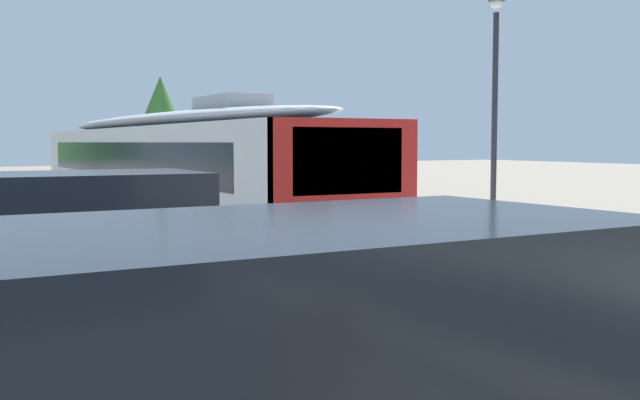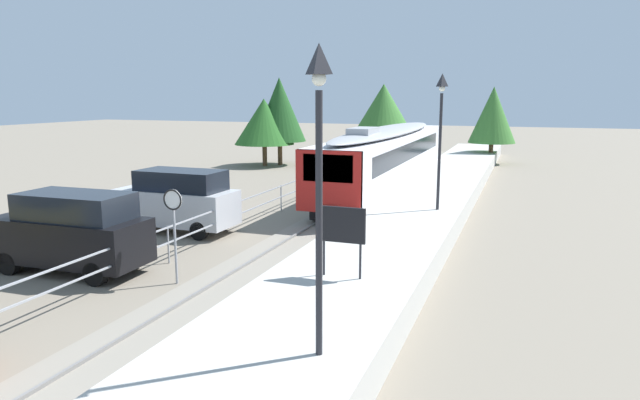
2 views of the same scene
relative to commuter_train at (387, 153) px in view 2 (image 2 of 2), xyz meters
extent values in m
plane|color=slate|center=(-3.00, -6.48, -2.15)|extent=(160.00, 160.00, 0.00)
cube|color=gray|center=(0.00, -6.48, -2.12)|extent=(3.20, 60.00, 0.06)
cube|color=slate|center=(-0.72, -6.48, -2.05)|extent=(0.08, 60.00, 0.08)
cube|color=slate|center=(0.72, -6.48, -2.05)|extent=(0.08, 60.00, 0.08)
cube|color=silver|center=(0.00, 0.11, -0.18)|extent=(2.80, 20.62, 2.55)
cube|color=red|center=(0.00, -10.10, -0.18)|extent=(2.80, 0.24, 2.55)
cube|color=black|center=(0.00, -10.18, 0.38)|extent=(2.13, 0.08, 1.12)
cube|color=black|center=(0.00, 0.11, 0.22)|extent=(2.82, 17.32, 0.92)
ellipsoid|color=#9EA0A5|center=(0.00, 0.11, 1.27)|extent=(2.69, 19.79, 0.44)
cube|color=#9EA0A5|center=(0.00, -5.05, 1.55)|extent=(1.10, 2.20, 0.36)
cube|color=#EAE5C6|center=(0.00, -10.17, -1.18)|extent=(1.00, 0.10, 0.20)
cube|color=black|center=(0.00, -7.80, -1.73)|extent=(2.24, 3.20, 0.55)
cube|color=black|center=(0.00, 8.01, -1.73)|extent=(2.24, 3.20, 0.55)
cube|color=#B7B5AD|center=(3.25, -6.48, -1.70)|extent=(3.90, 60.00, 0.90)
cylinder|color=#232328|center=(4.25, -22.72, 1.05)|extent=(0.12, 0.12, 4.60)
pyramid|color=#232328|center=(4.25, -22.72, 3.85)|extent=(0.34, 0.34, 0.50)
sphere|color=silver|center=(4.25, -22.72, 3.53)|extent=(0.24, 0.24, 0.24)
cylinder|color=#232328|center=(4.25, -9.00, 1.05)|extent=(0.12, 0.12, 4.60)
pyramid|color=#232328|center=(4.25, -9.00, 3.85)|extent=(0.34, 0.34, 0.50)
sphere|color=silver|center=(4.25, -9.00, 3.53)|extent=(0.24, 0.24, 0.24)
cylinder|color=#232328|center=(2.81, -18.46, -0.80)|extent=(0.06, 0.06, 0.90)
cylinder|color=#232328|center=(3.77, -18.46, -0.80)|extent=(0.06, 0.06, 0.90)
cube|color=black|center=(3.29, -18.46, 0.10)|extent=(1.20, 0.08, 0.90)
cylinder|color=#9EA0A5|center=(-1.88, -18.12, -1.05)|extent=(0.07, 0.07, 2.20)
cylinder|color=white|center=(-1.88, -18.14, 0.35)|extent=(0.60, 0.03, 0.60)
torus|color=black|center=(-1.88, -18.16, 0.35)|extent=(0.61, 0.05, 0.61)
cube|color=#9EA0A5|center=(-3.30, -16.48, -0.95)|extent=(0.05, 36.00, 0.05)
cube|color=#9EA0A5|center=(-3.30, -16.48, -1.46)|extent=(0.05, 36.00, 0.05)
cylinder|color=#9EA0A5|center=(-3.30, -16.48, -1.52)|extent=(0.06, 0.06, 1.25)
cylinder|color=#9EA0A5|center=(-3.30, -7.48, -1.52)|extent=(0.06, 0.06, 1.25)
cylinder|color=#9EA0A5|center=(-3.30, 1.52, -1.52)|extent=(0.06, 0.06, 1.25)
cube|color=black|center=(-5.60, -18.28, -1.11)|extent=(4.95, 2.07, 1.35)
cube|color=black|center=(-5.30, -18.28, -0.04)|extent=(3.44, 1.80, 0.80)
cylinder|color=black|center=(-7.20, -19.18, -1.79)|extent=(0.73, 0.26, 0.72)
cylinder|color=black|center=(-7.24, -17.47, -1.79)|extent=(0.73, 0.26, 0.72)
cylinder|color=black|center=(-3.96, -19.10, -1.79)|extent=(0.73, 0.26, 0.72)
cylinder|color=black|center=(-4.00, -17.39, -1.79)|extent=(0.73, 0.26, 0.72)
cylinder|color=black|center=(-8.49, -17.86, -1.84)|extent=(0.62, 0.20, 0.62)
cube|color=#B7BABF|center=(-5.60, -12.65, -1.11)|extent=(4.93, 2.02, 1.35)
cube|color=black|center=(-5.30, -12.65, -0.04)|extent=(3.42, 1.76, 0.80)
cylinder|color=black|center=(-7.23, -13.48, -1.79)|extent=(0.72, 0.25, 0.72)
cylinder|color=black|center=(-7.20, -11.77, -1.79)|extent=(0.72, 0.25, 0.72)
cylinder|color=black|center=(-4.00, -13.53, -1.79)|extent=(0.72, 0.25, 0.72)
cylinder|color=black|center=(-3.97, -11.82, -1.79)|extent=(0.72, 0.25, 0.72)
cylinder|color=brown|center=(-11.69, 8.19, -1.31)|extent=(0.36, 0.36, 1.68)
cone|color=#286023|center=(-11.69, 8.19, 1.28)|extent=(4.63, 4.63, 3.50)
cylinder|color=brown|center=(4.76, 15.80, -1.31)|extent=(0.36, 0.36, 1.67)
cone|color=#38702D|center=(4.76, 15.80, 1.74)|extent=(3.70, 3.70, 4.44)
cylinder|color=brown|center=(-5.22, 20.10, -1.21)|extent=(0.36, 0.36, 1.87)
cone|color=#38702D|center=(-5.22, 20.10, 2.02)|extent=(5.57, 5.57, 4.59)
cylinder|color=brown|center=(-10.83, 9.19, -1.21)|extent=(0.36, 0.36, 1.87)
cone|color=#1E4C1E|center=(-10.83, 9.19, 2.19)|extent=(4.10, 4.10, 4.92)
camera|label=1|loc=(-6.55, -21.09, 0.69)|focal=42.53mm
camera|label=2|loc=(7.49, -31.48, 3.27)|focal=31.70mm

